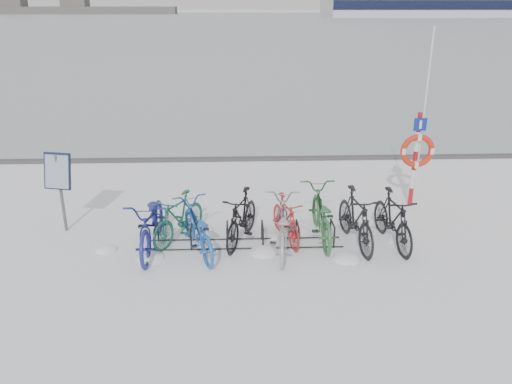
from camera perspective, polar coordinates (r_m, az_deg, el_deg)
The scene contains 16 objects.
ground at distance 10.34m, azimuth -1.27°, elevation -6.00°, with size 900.00×900.00×0.00m, color white.
ice_sheet at distance 164.30m, azimuth -2.33°, elevation 19.05°, with size 400.00×298.00×0.02m, color #96A1AA.
quay_edge at distance 15.82m, azimuth -1.67°, elevation 3.80°, with size 400.00×0.25×0.10m, color #3F3F42.
bike_rack at distance 10.26m, azimuth -1.28°, elevation -5.10°, with size 4.00×0.48×0.46m.
info_board at distance 11.25m, azimuth -21.68°, elevation 1.73°, with size 0.62×0.35×1.76m.
lifebuoy_station at distance 12.35m, azimuth 17.94°, elevation 4.49°, with size 0.81×0.23×4.20m.
bike_0 at distance 10.16m, azimuth -11.78°, elevation -3.27°, with size 0.79×2.26×1.18m, color navy.
bike_1 at distance 10.45m, azimuth -8.82°, elevation -2.79°, with size 0.49×1.74×1.04m, color #175946.
bike_2 at distance 9.92m, azimuth -6.76°, elevation -4.00°, with size 0.69×1.99×1.04m, color #1F5AAE.
bike_3 at distance 10.26m, azimuth -1.66°, elevation -2.77°, with size 0.52×1.85×1.11m, color black.
bike_4 at distance 9.91m, azimuth 2.96°, elevation -3.74°, with size 0.72×2.08×1.09m, color #999AA0.
bike_5 at distance 10.37m, azimuth 3.42°, elevation -2.96°, with size 0.46×1.62×0.97m, color red.
bike_6 at distance 10.49m, azimuth 7.43°, elevation -2.39°, with size 0.75×2.15×1.13m, color #2D6635.
bike_7 at distance 10.32m, azimuth 11.34°, elevation -2.84°, with size 0.56×1.98×1.19m, color black.
bike_8 at distance 10.52m, azimuth 15.39°, elevation -2.85°, with size 0.54×1.91×1.15m, color black.
snow_drifts at distance 10.16m, azimuth -0.29°, elevation -6.51°, with size 6.41×1.93×0.20m.
Camera 1 is at (-0.13, -9.23, 4.64)m, focal length 35.00 mm.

